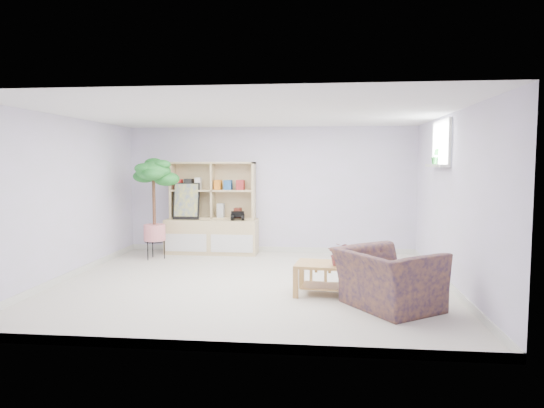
# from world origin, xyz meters

# --- Properties ---
(floor) EXTENTS (5.50, 5.00, 0.01)m
(floor) POSITION_xyz_m (0.00, 0.00, 0.00)
(floor) COLOR beige
(floor) RESTS_ON ground
(ceiling) EXTENTS (5.50, 5.00, 0.01)m
(ceiling) POSITION_xyz_m (0.00, 0.00, 2.40)
(ceiling) COLOR white
(ceiling) RESTS_ON walls
(walls) EXTENTS (5.51, 5.01, 2.40)m
(walls) POSITION_xyz_m (0.00, 0.00, 1.20)
(walls) COLOR silver
(walls) RESTS_ON floor
(baseboard) EXTENTS (5.50, 5.00, 0.10)m
(baseboard) POSITION_xyz_m (0.00, 0.00, 0.05)
(baseboard) COLOR silver
(baseboard) RESTS_ON floor
(window) EXTENTS (0.10, 0.98, 0.68)m
(window) POSITION_xyz_m (2.73, 0.60, 2.00)
(window) COLOR #CFE5FF
(window) RESTS_ON walls
(window_sill) EXTENTS (0.14, 1.00, 0.04)m
(window_sill) POSITION_xyz_m (2.67, 0.60, 1.68)
(window_sill) COLOR silver
(window_sill) RESTS_ON walls
(storage_unit) EXTENTS (1.74, 0.59, 1.74)m
(storage_unit) POSITION_xyz_m (-1.08, 2.24, 0.87)
(storage_unit) COLOR #C4B185
(storage_unit) RESTS_ON floor
(poster) EXTENTS (0.50, 0.12, 0.69)m
(poster) POSITION_xyz_m (-1.55, 2.17, 1.00)
(poster) COLOR yellow
(poster) RESTS_ON storage_unit
(toy_truck) EXTENTS (0.38, 0.29, 0.19)m
(toy_truck) POSITION_xyz_m (-0.57, 2.15, 0.74)
(toy_truck) COLOR black
(toy_truck) RESTS_ON storage_unit
(coffee_table) EXTENTS (1.07, 0.66, 0.41)m
(coffee_table) POSITION_xyz_m (1.17, -0.47, 0.21)
(coffee_table) COLOR #AB7034
(coffee_table) RESTS_ON floor
(table_plant) EXTENTS (0.30, 0.27, 0.30)m
(table_plant) POSITION_xyz_m (1.22, -0.55, 0.56)
(table_plant) COLOR #144A1F
(table_plant) RESTS_ON coffee_table
(floor_tree) EXTENTS (0.70, 0.70, 1.81)m
(floor_tree) POSITION_xyz_m (-1.98, 1.60, 0.91)
(floor_tree) COLOR #166D21
(floor_tree) RESTS_ON floor
(armchair) EXTENTS (1.39, 1.42, 0.80)m
(armchair) POSITION_xyz_m (1.79, -0.97, 0.40)
(armchair) COLOR #13143A
(armchair) RESTS_ON floor
(sill_plant) EXTENTS (0.15, 0.13, 0.23)m
(sill_plant) POSITION_xyz_m (2.67, 0.72, 1.82)
(sill_plant) COLOR #166D21
(sill_plant) RESTS_ON window_sill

